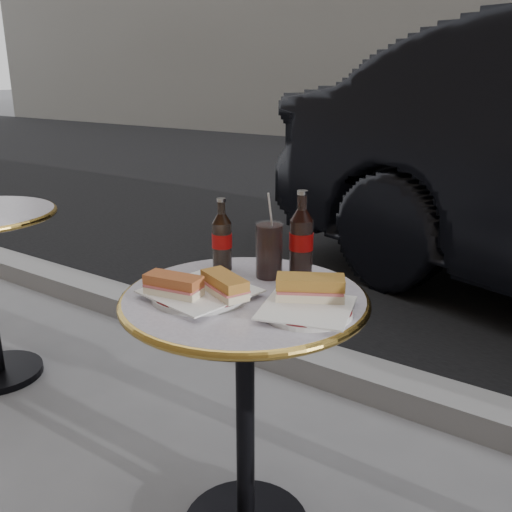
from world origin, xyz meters
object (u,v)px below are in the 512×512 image
Objects in this scene: plate_left at (200,294)px; cola_bottle_left at (222,234)px; cola_glass at (269,250)px; bistro_table at (245,421)px; plate_right at (307,311)px; cola_bottle_right at (301,234)px.

plate_left is 1.19× the size of cola_bottle_left.
cola_glass is (0.06, 0.22, 0.07)m from plate_left.
plate_left is at bearing -66.59° from cola_bottle_left.
cola_glass reaches higher than plate_left.
bistro_table is 3.46× the size of plate_right.
cola_bottle_right reaches higher than plate_right.
cola_glass is (-0.21, 0.15, 0.07)m from plate_right.
plate_left is 0.27m from plate_right.
cola_bottle_right is at bearing 66.19° from plate_left.
cola_glass is (0.14, 0.02, -0.03)m from cola_bottle_left.
bistro_table is at bearing -81.13° from cola_glass.
cola_glass reaches higher than bistro_table.
cola_glass is (-0.06, -0.06, -0.04)m from cola_bottle_right.
plate_left is 0.23m from cola_bottle_left.
bistro_table is 3.03× the size of plate_left.
cola_bottle_right is at bearing 78.32° from bistro_table.
cola_bottle_right is (0.21, 0.08, 0.02)m from cola_bottle_left.
plate_right reaches higher than bistro_table.
plate_right is (0.26, 0.06, -0.00)m from plate_left.
cola_bottle_right is 0.10m from cola_glass.
cola_bottle_left is 0.22m from cola_bottle_right.
bistro_table is 0.39m from plate_left.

